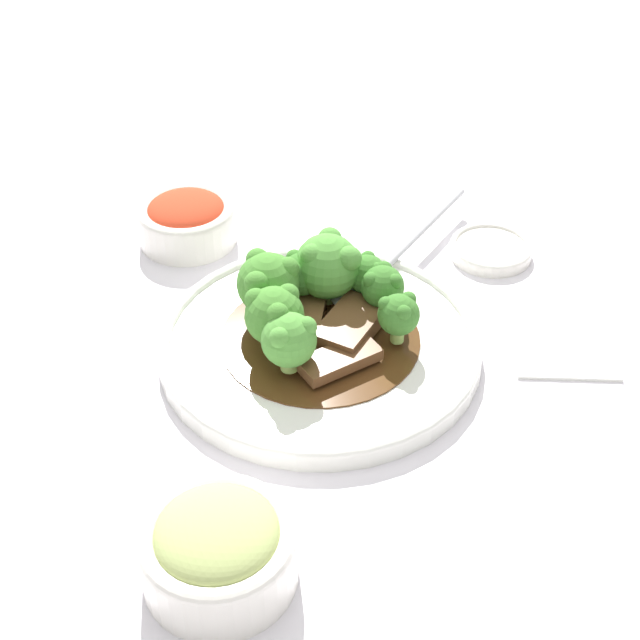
# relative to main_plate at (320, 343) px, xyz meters

# --- Properties ---
(ground_plane) EXTENTS (4.00, 4.00, 0.00)m
(ground_plane) POSITION_rel_main_plate_xyz_m (0.00, 0.00, -0.01)
(ground_plane) COLOR silver
(main_plate) EXTENTS (0.27, 0.27, 0.02)m
(main_plate) POSITION_rel_main_plate_xyz_m (0.00, 0.00, 0.00)
(main_plate) COLOR white
(main_plate) RESTS_ON ground_plane
(beef_strip_0) EXTENTS (0.08, 0.06, 0.02)m
(beef_strip_0) POSITION_rel_main_plate_xyz_m (0.01, -0.02, 0.02)
(beef_strip_0) COLOR brown
(beef_strip_0) RESTS_ON main_plate
(beef_strip_1) EXTENTS (0.06, 0.02, 0.01)m
(beef_strip_1) POSITION_rel_main_plate_xyz_m (0.02, 0.01, 0.01)
(beef_strip_1) COLOR brown
(beef_strip_1) RESTS_ON main_plate
(beef_strip_2) EXTENTS (0.06, 0.07, 0.01)m
(beef_strip_2) POSITION_rel_main_plate_xyz_m (-0.03, -0.02, 0.01)
(beef_strip_2) COLOR brown
(beef_strip_2) RESTS_ON main_plate
(broccoli_floret_0) EXTENTS (0.06, 0.06, 0.06)m
(broccoli_floret_0) POSITION_rel_main_plate_xyz_m (0.05, -0.00, 0.04)
(broccoli_floret_0) COLOR #7FA84C
(broccoli_floret_0) RESTS_ON main_plate
(broccoli_floret_1) EXTENTS (0.05, 0.05, 0.06)m
(broccoli_floret_1) POSITION_rel_main_plate_xyz_m (0.02, 0.05, 0.04)
(broccoli_floret_1) COLOR #7FA84C
(broccoli_floret_1) RESTS_ON main_plate
(broccoli_floret_2) EXTENTS (0.03, 0.03, 0.04)m
(broccoli_floret_2) POSITION_rel_main_plate_xyz_m (0.00, -0.06, 0.04)
(broccoli_floret_2) COLOR #8EB756
(broccoli_floret_2) RESTS_ON main_plate
(broccoli_floret_3) EXTENTS (0.04, 0.04, 0.04)m
(broccoli_floret_3) POSITION_rel_main_plate_xyz_m (0.04, -0.05, 0.04)
(broccoli_floret_3) COLOR #7FA84C
(broccoli_floret_3) RESTS_ON main_plate
(broccoli_floret_4) EXTENTS (0.04, 0.04, 0.05)m
(broccoli_floret_4) POSITION_rel_main_plate_xyz_m (-0.04, 0.02, 0.04)
(broccoli_floret_4) COLOR #8EB756
(broccoli_floret_4) RESTS_ON main_plate
(broccoli_floret_5) EXTENTS (0.05, 0.05, 0.06)m
(broccoli_floret_5) POSITION_rel_main_plate_xyz_m (-0.02, 0.03, 0.04)
(broccoli_floret_5) COLOR #7FA84C
(broccoli_floret_5) RESTS_ON main_plate
(broccoli_floret_6) EXTENTS (0.03, 0.03, 0.04)m
(broccoli_floret_6) POSITION_rel_main_plate_xyz_m (0.05, -0.03, 0.04)
(broccoli_floret_6) COLOR #7FA84C
(broccoli_floret_6) RESTS_ON main_plate
(broccoli_floret_7) EXTENTS (0.04, 0.04, 0.05)m
(broccoli_floret_7) POSITION_rel_main_plate_xyz_m (0.04, 0.02, 0.04)
(broccoli_floret_7) COLOR #8EB756
(broccoli_floret_7) RESTS_ON main_plate
(serving_spoon) EXTENTS (0.22, 0.13, 0.01)m
(serving_spoon) POSITION_rel_main_plate_xyz_m (0.07, -0.04, 0.02)
(serving_spoon) COLOR #B7B7BC
(serving_spoon) RESTS_ON main_plate
(side_bowl_kimchi) EXTENTS (0.09, 0.09, 0.05)m
(side_bowl_kimchi) POSITION_rel_main_plate_xyz_m (0.15, 0.15, 0.01)
(side_bowl_kimchi) COLOR white
(side_bowl_kimchi) RESTS_ON ground_plane
(side_bowl_appetizer) EXTENTS (0.10, 0.10, 0.06)m
(side_bowl_appetizer) POSITION_rel_main_plate_xyz_m (-0.22, 0.04, 0.02)
(side_bowl_appetizer) COLOR white
(side_bowl_appetizer) RESTS_ON ground_plane
(sauce_dish) EXTENTS (0.08, 0.08, 0.01)m
(sauce_dish) POSITION_rel_main_plate_xyz_m (0.16, -0.14, -0.00)
(sauce_dish) COLOR white
(sauce_dish) RESTS_ON ground_plane
(paper_napkin) EXTENTS (0.10, 0.09, 0.01)m
(paper_napkin) POSITION_rel_main_plate_xyz_m (0.04, -0.20, -0.01)
(paper_napkin) COLOR silver
(paper_napkin) RESTS_ON ground_plane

